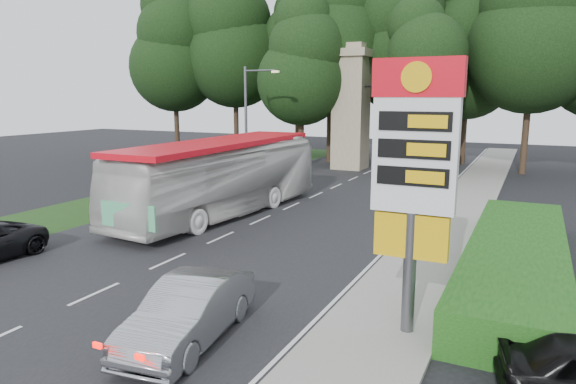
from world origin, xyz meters
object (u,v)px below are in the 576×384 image
at_px(traffic_signal_mast, 434,116).
at_px(transit_bus, 221,178).
at_px(streetlight_signs, 249,117).
at_px(gas_station_pylon, 414,161).
at_px(sedan_silver, 189,311).
at_px(monument, 351,106).

relative_size(traffic_signal_mast, transit_bus, 0.53).
bearing_deg(streetlight_signs, gas_station_pylon, -51.04).
bearing_deg(sedan_silver, streetlight_signs, 108.93).
height_order(gas_station_pylon, traffic_signal_mast, traffic_signal_mast).
bearing_deg(traffic_signal_mast, gas_station_pylon, -80.91).
relative_size(traffic_signal_mast, streetlight_signs, 0.90).
relative_size(gas_station_pylon, sedan_silver, 1.46).
relative_size(transit_bus, sedan_silver, 2.90).
bearing_deg(traffic_signal_mast, streetlight_signs, -171.08).
distance_m(gas_station_pylon, traffic_signal_mast, 22.29).
distance_m(streetlight_signs, sedan_silver, 25.65).
height_order(transit_bus, sedan_silver, transit_bus).
xyz_separation_m(streetlight_signs, monument, (4.99, 7.99, 0.67)).
xyz_separation_m(monument, transit_bus, (-0.34, -18.79, -3.21)).
distance_m(gas_station_pylon, transit_bus, 14.99).
height_order(gas_station_pylon, sedan_silver, gas_station_pylon).
height_order(traffic_signal_mast, transit_bus, traffic_signal_mast).
bearing_deg(traffic_signal_mast, sedan_silver, -92.92).
distance_m(traffic_signal_mast, transit_bus, 15.35).
distance_m(monument, sedan_silver, 31.63).
height_order(streetlight_signs, monument, monument).
distance_m(traffic_signal_mast, sedan_silver, 25.00).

